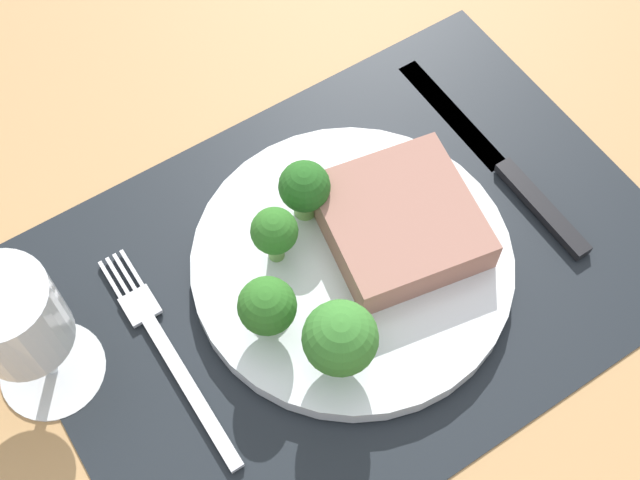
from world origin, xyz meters
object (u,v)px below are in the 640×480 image
Objects in this scene: plate at (352,263)px; fork at (168,352)px; wine_glass at (17,324)px; knife at (506,169)px; steak at (398,219)px.

plate is 1.26× the size of fork.
wine_glass reaches higher than fork.
wine_glass reaches higher than knife.
knife is (11.20, 0.32, -2.77)cm from steak.
steak is 27.47cm from wine_glass.
steak is 11.54cm from knife.
wine_glass reaches higher than steak.
steak is 19.37cm from fork.
steak is at bearing -9.95° from wine_glass.
knife is (30.32, -0.89, 0.05)cm from fork.
steak is 0.88× the size of wine_glass.
wine_glass is at bearing 167.73° from plate.
plate reaches higher than fork.
knife is 1.84× the size of wine_glass.
plate is at bearing -7.31° from fork.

